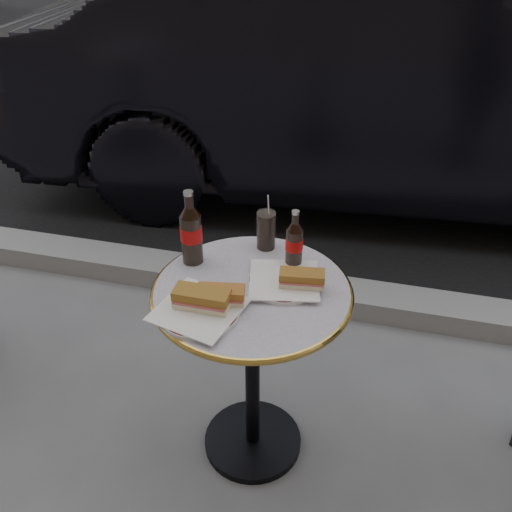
% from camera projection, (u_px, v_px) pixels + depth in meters
% --- Properties ---
extents(ground, '(80.00, 80.00, 0.00)m').
position_uv_depth(ground, '(253.00, 443.00, 2.15)').
color(ground, slate).
rests_on(ground, ground).
extents(asphalt_road, '(40.00, 8.00, 0.00)m').
position_uv_depth(asphalt_road, '(367.00, 70.00, 6.16)').
color(asphalt_road, black).
rests_on(asphalt_road, ground).
extents(curb, '(40.00, 0.20, 0.12)m').
position_uv_depth(curb, '(297.00, 291.00, 2.84)').
color(curb, gray).
rests_on(curb, ground).
extents(bistro_table, '(0.62, 0.62, 0.73)m').
position_uv_depth(bistro_table, '(252.00, 374.00, 1.95)').
color(bistro_table, '#BAB2C4').
rests_on(bistro_table, ground).
extents(plate_left, '(0.32, 0.32, 0.01)m').
position_uv_depth(plate_left, '(199.00, 312.00, 1.64)').
color(plate_left, silver).
rests_on(plate_left, bistro_table).
extents(plate_right, '(0.23, 0.23, 0.01)m').
position_uv_depth(plate_right, '(284.00, 282.00, 1.76)').
color(plate_right, silver).
rests_on(plate_right, bistro_table).
extents(sandwich_left_a, '(0.16, 0.08, 0.06)m').
position_uv_depth(sandwich_left_a, '(202.00, 300.00, 1.63)').
color(sandwich_left_a, olive).
rests_on(sandwich_left_a, plate_left).
extents(sandwich_left_b, '(0.15, 0.09, 0.05)m').
position_uv_depth(sandwich_left_b, '(221.00, 296.00, 1.65)').
color(sandwich_left_b, '#A7632A').
rests_on(sandwich_left_b, plate_left).
extents(sandwich_right, '(0.14, 0.08, 0.05)m').
position_uv_depth(sandwich_right, '(302.00, 279.00, 1.72)').
color(sandwich_right, '#986326').
rests_on(sandwich_right, plate_right).
extents(cola_bottle_left, '(0.07, 0.07, 0.26)m').
position_uv_depth(cola_bottle_left, '(191.00, 227.00, 1.79)').
color(cola_bottle_left, black).
rests_on(cola_bottle_left, bistro_table).
extents(cola_bottle_right, '(0.06, 0.06, 0.20)m').
position_uv_depth(cola_bottle_right, '(294.00, 239.00, 1.78)').
color(cola_bottle_right, black).
rests_on(cola_bottle_right, bistro_table).
extents(cola_glass, '(0.09, 0.09, 0.13)m').
position_uv_depth(cola_glass, '(266.00, 230.00, 1.89)').
color(cola_glass, black).
rests_on(cola_glass, bistro_table).
extents(parked_car, '(1.96, 4.68, 1.50)m').
position_uv_depth(parked_car, '(395.00, 76.00, 3.47)').
color(parked_car, black).
rests_on(parked_car, ground).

